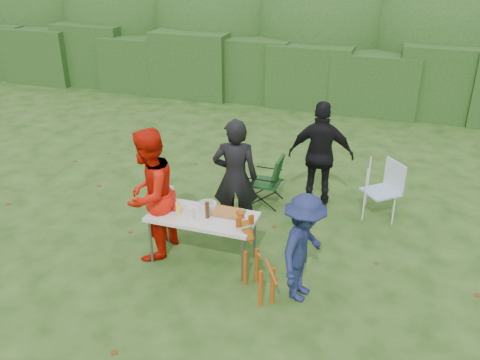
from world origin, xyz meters
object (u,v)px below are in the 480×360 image
(person_red_jacket, at_px, (149,195))
(mustard_bottle, at_px, (178,209))
(person_cook, at_px, (235,178))
(camping_chair, at_px, (265,180))
(person_black_puffy, at_px, (321,155))
(lawn_chair, at_px, (381,190))
(paper_towel_roll, at_px, (170,195))
(child, at_px, (303,248))
(folding_table, at_px, (202,219))
(dog, at_px, (259,264))
(beer_bottle, at_px, (207,210))
(ketchup_bottle, at_px, (174,204))

(person_red_jacket, height_order, mustard_bottle, person_red_jacket)
(person_cook, relative_size, camping_chair, 2.09)
(person_black_puffy, height_order, lawn_chair, person_black_puffy)
(lawn_chair, relative_size, paper_towel_roll, 3.62)
(child, distance_m, mustard_bottle, 1.83)
(child, bearing_deg, folding_table, 87.71)
(person_red_jacket, relative_size, dog, 2.04)
(dog, height_order, mustard_bottle, mustard_bottle)
(person_red_jacket, bearing_deg, mustard_bottle, 85.71)
(lawn_chair, height_order, beer_bottle, beer_bottle)
(camping_chair, xyz_separation_m, lawn_chair, (1.92, 0.20, 0.02))
(person_cook, distance_m, mustard_bottle, 1.12)
(mustard_bottle, bearing_deg, person_cook, 63.65)
(child, distance_m, lawn_chair, 2.64)
(camping_chair, relative_size, paper_towel_roll, 3.44)
(person_red_jacket, distance_m, ketchup_bottle, 0.37)
(person_red_jacket, height_order, ketchup_bottle, person_red_jacket)
(person_red_jacket, height_order, person_black_puffy, person_red_jacket)
(lawn_chair, bearing_deg, mustard_bottle, 0.68)
(person_red_jacket, distance_m, lawn_chair, 3.80)
(person_cook, distance_m, camping_chair, 1.18)
(person_cook, height_order, camping_chair, person_cook)
(person_red_jacket, distance_m, dog, 1.85)
(camping_chair, xyz_separation_m, ketchup_bottle, (-0.78, -1.96, 0.40))
(child, bearing_deg, mustard_bottle, 93.13)
(camping_chair, relative_size, lawn_chair, 0.95)
(dog, bearing_deg, paper_towel_roll, 24.89)
(beer_bottle, bearing_deg, mustard_bottle, -170.87)
(folding_table, xyz_separation_m, beer_bottle, (0.09, -0.04, 0.17))
(folding_table, height_order, lawn_chair, lawn_chair)
(person_red_jacket, height_order, child, person_red_jacket)
(person_red_jacket, bearing_deg, person_cook, 136.97)
(person_cook, height_order, mustard_bottle, person_cook)
(person_cook, xyz_separation_m, dog, (0.78, -1.37, -0.49))
(paper_towel_roll, bearing_deg, child, -14.69)
(folding_table, bearing_deg, beer_bottle, -22.61)
(folding_table, distance_m, child, 1.54)
(folding_table, distance_m, paper_towel_roll, 0.62)
(child, relative_size, beer_bottle, 6.08)
(lawn_chair, distance_m, mustard_bottle, 3.46)
(paper_towel_roll, bearing_deg, person_cook, 43.48)
(person_black_puffy, distance_m, dog, 2.74)
(dog, height_order, paper_towel_roll, paper_towel_roll)
(paper_towel_roll, bearing_deg, dog, -23.39)
(dog, height_order, beer_bottle, beer_bottle)
(ketchup_bottle, bearing_deg, dog, -18.87)
(person_cook, bearing_deg, lawn_chair, -164.30)
(ketchup_bottle, xyz_separation_m, paper_towel_roll, (-0.15, 0.19, 0.02))
(ketchup_bottle, distance_m, beer_bottle, 0.51)
(folding_table, bearing_deg, mustard_bottle, -161.88)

